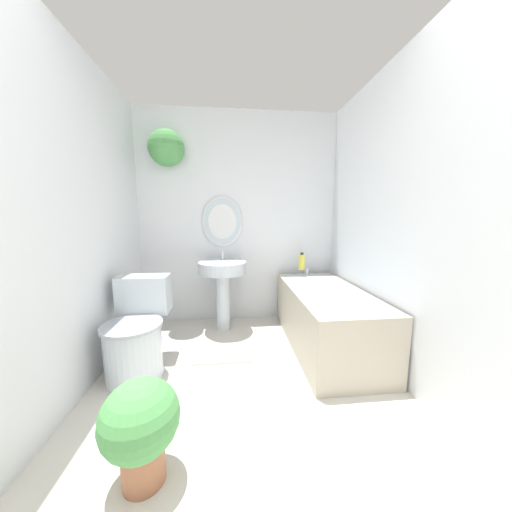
% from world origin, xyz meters
% --- Properties ---
extents(wall_back, '(2.37, 0.37, 2.40)m').
position_xyz_m(wall_back, '(-0.11, 2.60, 1.30)').
color(wall_back, silver).
rests_on(wall_back, ground_plane).
extents(wall_left, '(0.06, 2.71, 2.40)m').
position_xyz_m(wall_left, '(-1.16, 1.29, 1.20)').
color(wall_left, silver).
rests_on(wall_left, ground_plane).
extents(wall_right, '(0.06, 2.71, 2.40)m').
position_xyz_m(wall_right, '(1.16, 1.29, 1.20)').
color(wall_right, silver).
rests_on(wall_right, ground_plane).
extents(toilet, '(0.44, 0.64, 0.73)m').
position_xyz_m(toilet, '(-0.85, 1.57, 0.32)').
color(toilet, silver).
rests_on(toilet, ground_plane).
extents(pedestal_sink, '(0.51, 0.51, 0.85)m').
position_xyz_m(pedestal_sink, '(-0.19, 2.29, 0.57)').
color(pedestal_sink, silver).
rests_on(pedestal_sink, ground_plane).
extents(bathtub, '(0.65, 1.44, 0.63)m').
position_xyz_m(bathtub, '(0.78, 1.82, 0.29)').
color(bathtub, '#B2A893').
rests_on(bathtub, ground_plane).
extents(shampoo_bottle, '(0.07, 0.07, 0.19)m').
position_xyz_m(shampoo_bottle, '(0.70, 2.39, 0.72)').
color(shampoo_bottle, gold).
rests_on(shampoo_bottle, bathtub).
extents(potted_plant, '(0.35, 0.35, 0.50)m').
position_xyz_m(potted_plant, '(-0.52, 0.66, 0.29)').
color(potted_plant, '#9E6042').
rests_on(potted_plant, ground_plane).
extents(bath_mat, '(0.52, 0.33, 0.02)m').
position_xyz_m(bath_mat, '(-0.19, 1.75, 0.01)').
color(bath_mat, silver).
rests_on(bath_mat, ground_plane).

